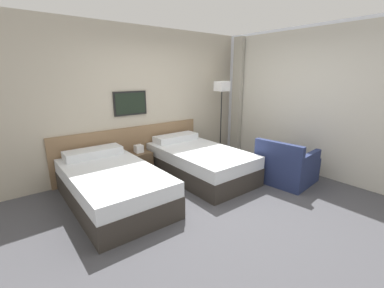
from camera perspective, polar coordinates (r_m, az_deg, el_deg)
The scene contains 8 objects.
ground_plane at distance 4.00m, azimuth 5.85°, elevation -12.27°, with size 16.00×16.00×0.00m, color #47474C.
wall_headboard at distance 5.17m, azimuth -9.58°, elevation 8.99°, with size 10.00×0.10×2.70m.
wall_window at distance 5.28m, azimuth 25.34°, elevation 8.36°, with size 0.21×4.46×2.70m.
bed_near_door at distance 3.99m, azimuth -17.30°, elevation -8.70°, with size 1.14×2.02×0.65m.
bed_near_window at distance 4.77m, azimuth 1.62°, elevation -4.01°, with size 1.14×2.02×0.65m.
nightstand at distance 4.97m, azimuth -11.58°, elevation -4.05°, with size 0.40×0.36×0.57m.
floor_lamp at distance 5.68m, azimuth 6.62°, elevation 11.08°, with size 0.25×0.25×1.69m.
armchair at distance 4.82m, azimuth 20.15°, elevation -4.88°, with size 0.93×0.92×0.78m.
Camera 1 is at (-2.49, -2.53, 1.85)m, focal length 24.00 mm.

